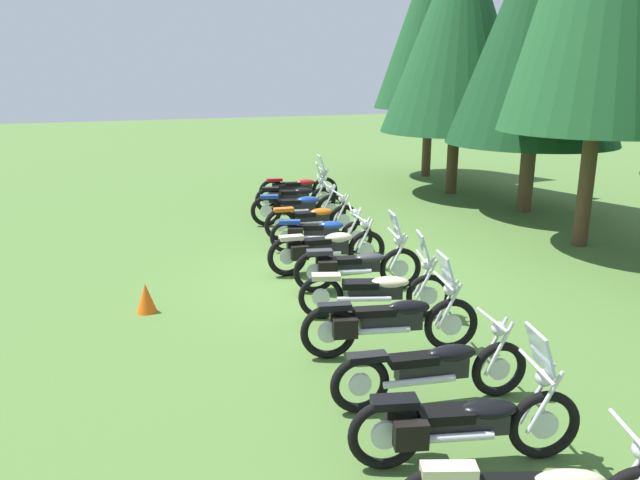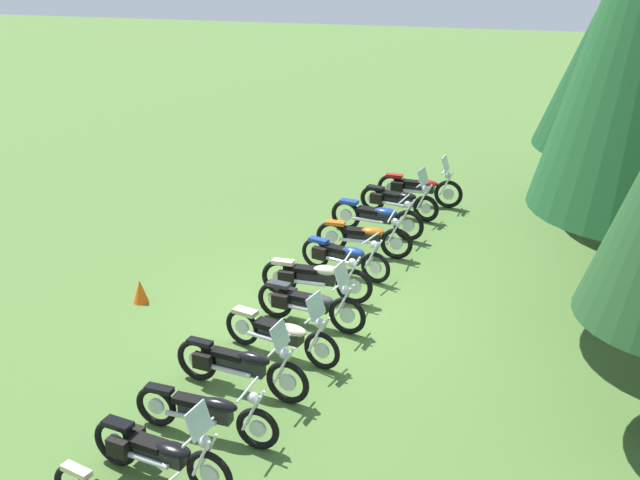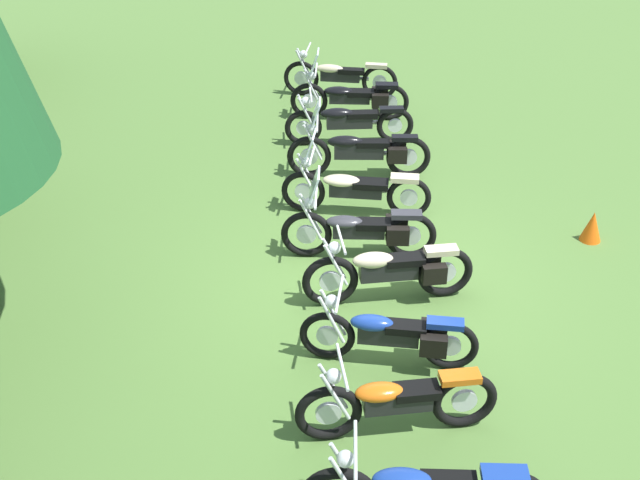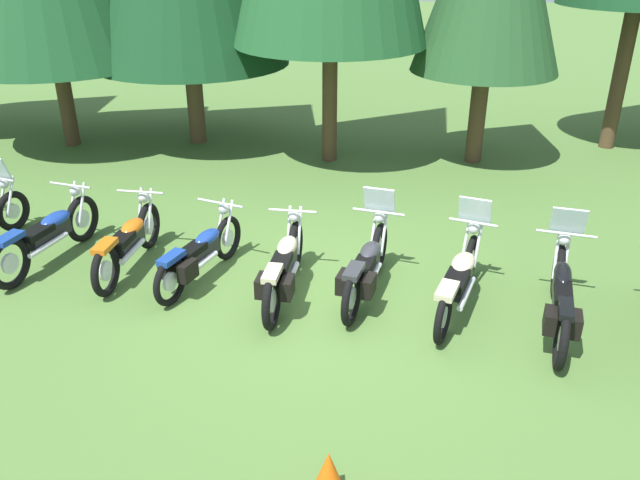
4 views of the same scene
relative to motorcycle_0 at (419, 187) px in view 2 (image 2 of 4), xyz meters
name	(u,v)px [view 2 (image 2 of 4)]	position (x,y,z in m)	size (l,w,h in m)	color
ground_plane	(315,311)	(6.61, -1.33, -0.48)	(80.00, 80.00, 0.00)	#4C7033
motorcycle_0	(419,187)	(0.00, 0.00, 0.00)	(0.72, 2.29, 1.39)	black
motorcycle_1	(398,200)	(1.00, -0.42, -0.03)	(0.96, 2.11, 1.35)	black
motorcycle_2	(377,217)	(2.39, -0.74, 0.00)	(0.84, 2.34, 1.03)	black
motorcycle_3	(364,237)	(3.67, -0.84, -0.02)	(0.74, 2.24, 1.02)	black
motorcycle_4	(343,256)	(4.81, -1.11, -0.03)	(1.01, 2.08, 1.00)	black
motorcycle_5	(315,277)	(6.09, -1.45, 0.00)	(0.69, 2.32, 1.03)	black
motorcycle_6	(309,303)	(7.21, -1.31, -0.01)	(0.90, 2.21, 1.38)	black
motorcycle_7	(282,333)	(8.46, -1.51, -0.01)	(0.95, 2.28, 1.36)	black
motorcycle_8	(240,365)	(9.67, -1.91, 0.01)	(0.90, 2.41, 1.39)	black
motorcycle_9	(207,412)	(11.00, -2.01, -0.03)	(0.71, 2.37, 1.00)	black
motorcycle_10	(159,452)	(12.09, -2.32, -0.01)	(0.94, 2.27, 1.38)	black
traffic_cone	(140,291)	(6.97, -4.84, -0.24)	(0.32, 0.32, 0.48)	#EA590F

